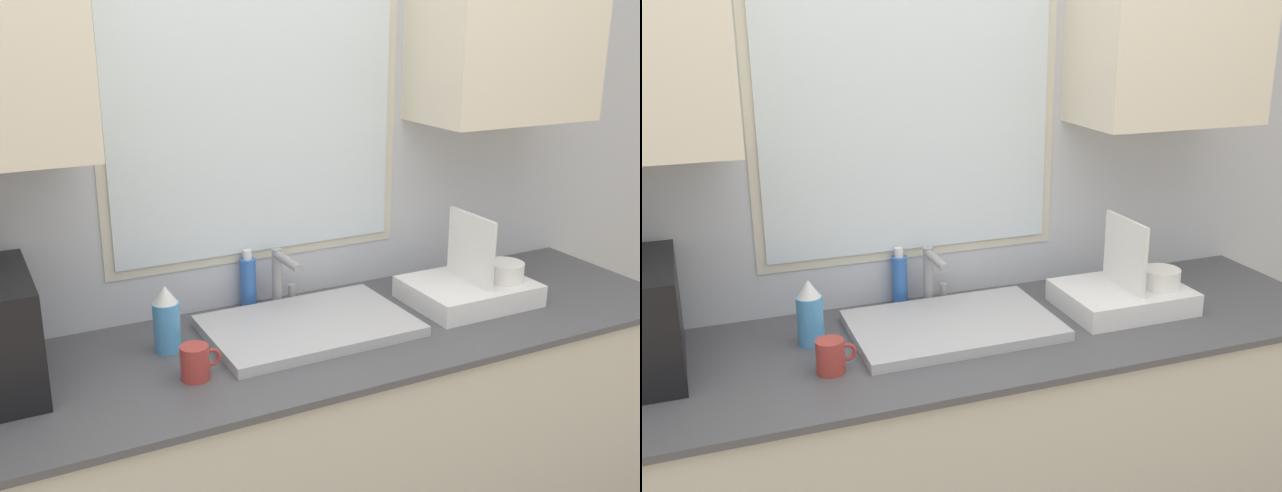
{
  "view_description": "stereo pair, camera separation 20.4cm",
  "coord_description": "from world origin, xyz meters",
  "views": [
    {
      "loc": [
        -0.85,
        -1.44,
        1.79
      ],
      "look_at": [
        0.03,
        0.29,
        1.17
      ],
      "focal_mm": 42.0,
      "sensor_mm": 36.0,
      "label": 1
    },
    {
      "loc": [
        -0.66,
        -1.52,
        1.79
      ],
      "look_at": [
        0.03,
        0.29,
        1.17
      ],
      "focal_mm": 42.0,
      "sensor_mm": 36.0,
      "label": 2
    }
  ],
  "objects": [
    {
      "name": "countertop",
      "position": [
        0.0,
        0.33,
        0.45
      ],
      "size": [
        2.46,
        0.68,
        0.89
      ],
      "color": "beige",
      "rests_on": "ground_plane"
    },
    {
      "name": "wall_back",
      "position": [
        0.0,
        0.64,
        1.41
      ],
      "size": [
        6.0,
        0.38,
        2.6
      ],
      "color": "silver",
      "rests_on": "ground_plane"
    },
    {
      "name": "sink_basin",
      "position": [
        0.03,
        0.36,
        0.91
      ],
      "size": [
        0.59,
        0.39,
        0.03
      ],
      "color": "#B2B2B7",
      "rests_on": "countertop"
    },
    {
      "name": "faucet",
      "position": [
        0.04,
        0.56,
        1.0
      ],
      "size": [
        0.08,
        0.18,
        0.19
      ],
      "color": "#99999E",
      "rests_on": "countertop"
    },
    {
      "name": "dish_rack",
      "position": [
        0.6,
        0.33,
        0.94
      ],
      "size": [
        0.38,
        0.3,
        0.29
      ],
      "color": "white",
      "rests_on": "countertop"
    },
    {
      "name": "spray_bottle",
      "position": [
        -0.37,
        0.42,
        0.98
      ],
      "size": [
        0.07,
        0.07,
        0.19
      ],
      "color": "#4C99D8",
      "rests_on": "countertop"
    },
    {
      "name": "soap_bottle",
      "position": [
        -0.05,
        0.62,
        0.97
      ],
      "size": [
        0.05,
        0.05,
        0.19
      ],
      "color": "blue",
      "rests_on": "countertop"
    },
    {
      "name": "mug_near_sink",
      "position": [
        -0.35,
        0.23,
        0.94
      ],
      "size": [
        0.11,
        0.07,
        0.09
      ],
      "color": "#A53833",
      "rests_on": "countertop"
    }
  ]
}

